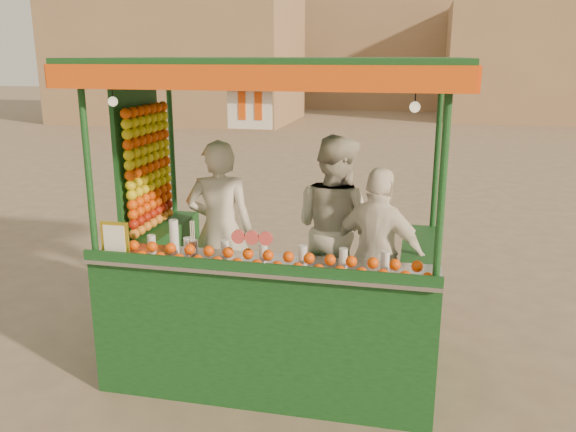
% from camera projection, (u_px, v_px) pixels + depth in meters
% --- Properties ---
extents(ground, '(90.00, 90.00, 0.00)m').
position_uv_depth(ground, '(256.00, 352.00, 5.79)').
color(ground, '#6B594C').
rests_on(ground, ground).
extents(building_left, '(10.00, 6.00, 6.00)m').
position_uv_depth(building_left, '(179.00, 51.00, 25.72)').
color(building_left, '#957554').
rests_on(building_left, ground).
extents(building_right, '(9.00, 6.00, 5.00)m').
position_uv_depth(building_right, '(551.00, 63.00, 26.26)').
color(building_right, '#957554').
rests_on(building_right, ground).
extents(building_center, '(14.00, 7.00, 7.00)m').
position_uv_depth(building_center, '(363.00, 43.00, 33.53)').
color(building_center, '#957554').
rests_on(building_center, ground).
extents(juice_cart, '(3.08, 2.00, 2.80)m').
position_uv_depth(juice_cart, '(267.00, 276.00, 5.29)').
color(juice_cart, '#0F3915').
rests_on(juice_cart, ground).
extents(vendor_left, '(0.72, 0.56, 1.74)m').
position_uv_depth(vendor_left, '(220.00, 229.00, 5.69)').
color(vendor_left, silver).
rests_on(vendor_left, ground).
extents(vendor_middle, '(1.10, 1.04, 1.79)m').
position_uv_depth(vendor_middle, '(335.00, 228.00, 5.64)').
color(vendor_middle, beige).
rests_on(vendor_middle, ground).
extents(vendor_right, '(1.00, 0.71, 1.57)m').
position_uv_depth(vendor_right, '(378.00, 255.00, 5.21)').
color(vendor_right, white).
rests_on(vendor_right, ground).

